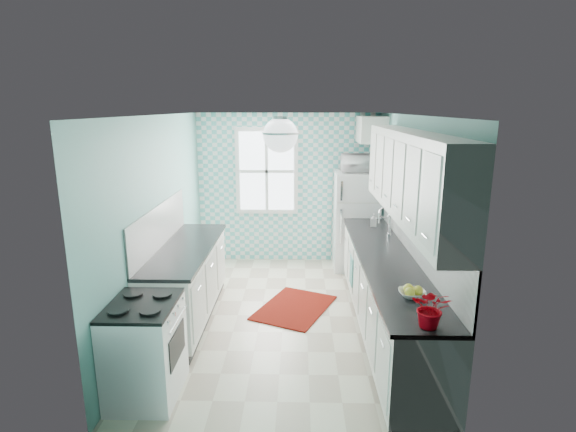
{
  "coord_description": "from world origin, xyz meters",
  "views": [
    {
      "loc": [
        0.18,
        -5.25,
        2.59
      ],
      "look_at": [
        0.05,
        0.25,
        1.25
      ],
      "focal_mm": 28.0,
      "sensor_mm": 36.0,
      "label": 1
    }
  ],
  "objects_px": {
    "fridge": "(356,221)",
    "microwave": "(358,163)",
    "ceiling_light": "(280,135)",
    "sink": "(377,238)",
    "stove": "(145,348)",
    "potted_plant": "(431,308)",
    "fruit_bowl": "(412,294)"
  },
  "relations": [
    {
      "from": "stove",
      "to": "potted_plant",
      "type": "distance_m",
      "value": 2.52
    },
    {
      "from": "fridge",
      "to": "sink",
      "type": "height_order",
      "value": "fridge"
    },
    {
      "from": "stove",
      "to": "microwave",
      "type": "relative_size",
      "value": 1.76
    },
    {
      "from": "microwave",
      "to": "stove",
      "type": "bearing_deg",
      "value": 53.22
    },
    {
      "from": "stove",
      "to": "fruit_bowl",
      "type": "xyz_separation_m",
      "value": [
        2.4,
        0.12,
        0.5
      ]
    },
    {
      "from": "ceiling_light",
      "to": "stove",
      "type": "xyz_separation_m",
      "value": [
        -1.2,
        -0.82,
        -1.86
      ]
    },
    {
      "from": "fridge",
      "to": "microwave",
      "type": "bearing_deg",
      "value": 55.26
    },
    {
      "from": "fridge",
      "to": "microwave",
      "type": "xyz_separation_m",
      "value": [
        0.0,
        0.0,
        0.93
      ]
    },
    {
      "from": "ceiling_light",
      "to": "microwave",
      "type": "relative_size",
      "value": 0.69
    },
    {
      "from": "ceiling_light",
      "to": "potted_plant",
      "type": "height_order",
      "value": "ceiling_light"
    },
    {
      "from": "ceiling_light",
      "to": "fruit_bowl",
      "type": "bearing_deg",
      "value": -30.38
    },
    {
      "from": "sink",
      "to": "fruit_bowl",
      "type": "distance_m",
      "value": 1.89
    },
    {
      "from": "stove",
      "to": "microwave",
      "type": "distance_m",
      "value": 4.33
    },
    {
      "from": "fruit_bowl",
      "to": "potted_plant",
      "type": "relative_size",
      "value": 0.75
    },
    {
      "from": "fridge",
      "to": "potted_plant",
      "type": "bearing_deg",
      "value": -87.62
    },
    {
      "from": "fridge",
      "to": "sink",
      "type": "relative_size",
      "value": 2.99
    },
    {
      "from": "sink",
      "to": "ceiling_light",
      "type": "bearing_deg",
      "value": -137.57
    },
    {
      "from": "sink",
      "to": "microwave",
      "type": "height_order",
      "value": "microwave"
    },
    {
      "from": "fruit_bowl",
      "to": "microwave",
      "type": "bearing_deg",
      "value": 91.55
    },
    {
      "from": "sink",
      "to": "potted_plant",
      "type": "relative_size",
      "value": 1.66
    },
    {
      "from": "ceiling_light",
      "to": "stove",
      "type": "relative_size",
      "value": 0.39
    },
    {
      "from": "ceiling_light",
      "to": "potted_plant",
      "type": "distance_m",
      "value": 2.13
    },
    {
      "from": "stove",
      "to": "microwave",
      "type": "bearing_deg",
      "value": 57.76
    },
    {
      "from": "ceiling_light",
      "to": "microwave",
      "type": "height_order",
      "value": "ceiling_light"
    },
    {
      "from": "fruit_bowl",
      "to": "potted_plant",
      "type": "xyz_separation_m",
      "value": [
        0.0,
        -0.57,
        0.13
      ]
    },
    {
      "from": "stove",
      "to": "sink",
      "type": "distance_m",
      "value": 3.16
    },
    {
      "from": "fruit_bowl",
      "to": "potted_plant",
      "type": "bearing_deg",
      "value": -90.0
    },
    {
      "from": "potted_plant",
      "to": "fridge",
      "type": "bearing_deg",
      "value": 91.33
    },
    {
      "from": "ceiling_light",
      "to": "microwave",
      "type": "bearing_deg",
      "value": 67.0
    },
    {
      "from": "ceiling_light",
      "to": "microwave",
      "type": "distance_m",
      "value": 2.9
    },
    {
      "from": "sink",
      "to": "potted_plant",
      "type": "xyz_separation_m",
      "value": [
        -0.0,
        -2.46,
        0.17
      ]
    },
    {
      "from": "stove",
      "to": "fruit_bowl",
      "type": "height_order",
      "value": "fruit_bowl"
    }
  ]
}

